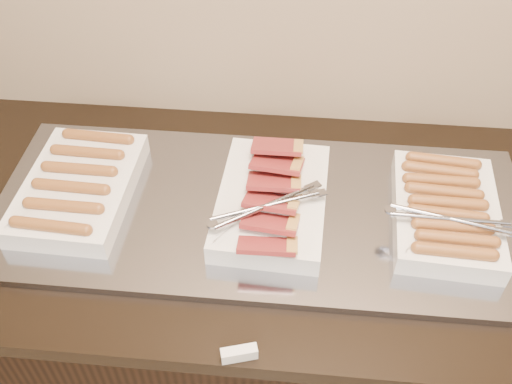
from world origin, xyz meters
TOP-DOWN VIEW (x-y plane):
  - counter at (0.00, 2.13)m, footprint 2.06×0.76m
  - warming_tray at (-0.00, 2.13)m, footprint 1.20×0.50m
  - dish_left at (-0.41, 2.13)m, footprint 0.24×0.35m
  - dish_center at (0.03, 2.13)m, footprint 0.26×0.37m
  - dish_right at (0.40, 2.13)m, footprint 0.27×0.34m
  - label_holder at (-0.00, 1.77)m, footprint 0.07×0.04m

SIDE VIEW (x-z plane):
  - counter at x=0.00m, z-range 0.00..0.90m
  - warming_tray at x=0.00m, z-range 0.90..0.92m
  - label_holder at x=0.00m, z-range 0.90..0.93m
  - dish_left at x=-0.41m, z-range 0.91..0.98m
  - dish_center at x=0.03m, z-range 0.91..0.99m
  - dish_right at x=0.40m, z-range 0.91..0.99m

